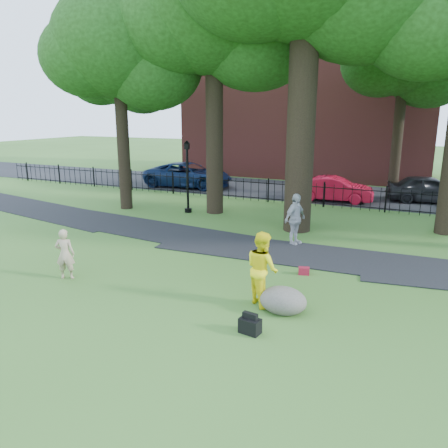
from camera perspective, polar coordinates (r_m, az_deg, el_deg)
The scene contains 16 objects.
ground at distance 12.06m, azimuth 0.30°, elevation -8.72°, with size 120.00×120.00×0.00m, color #345B20.
footpath at distance 15.20m, azimuth 9.91°, elevation -3.97°, with size 36.00×2.60×0.03m, color black.
street at distance 26.91m, azimuth 14.66°, elevation 3.81°, with size 80.00×7.00×0.02m, color black.
iron_fence at distance 22.94m, azimuth 12.90°, elevation 3.66°, with size 44.00×0.04×1.20m.
brick_building at distance 35.18m, azimuth 11.15°, elevation 16.22°, with size 18.00×8.00×12.00m, color brown.
tree_row at distance 19.24m, azimuth 13.41°, elevation 24.29°, with size 26.82×7.96×12.42m.
woman at distance 13.48m, azimuth -20.06°, elevation -3.71°, with size 0.55×0.36×1.50m, color tan.
man at distance 11.00m, azimuth 5.02°, elevation -5.79°, with size 0.92×0.72×1.89m, color yellow.
pedestrian at distance 16.10m, azimuth 9.26°, elevation 0.60°, with size 1.11×0.46×1.89m, color #A8A8AD.
boulder at distance 10.86m, azimuth 7.72°, elevation -9.59°, with size 1.17×0.88×0.68m, color #686557.
lamppost at distance 21.03m, azimuth -4.79°, elevation 6.05°, with size 0.34×0.34×3.45m.
backpack at distance 9.88m, azimuth 3.41°, elevation -13.13°, with size 0.46×0.29×0.34m, color black.
red_bag at distance 13.39m, azimuth 10.39°, elevation -6.05°, with size 0.32×0.20×0.22m, color maroon.
red_sedan at distance 24.55m, azimuth 14.24°, elevation 4.44°, with size 1.42×4.08×1.34m, color red.
navy_van at distance 28.47m, azimuth -4.70°, elevation 6.41°, with size 2.62×5.69×1.58m, color #0D1E43.
grey_car at distance 25.90m, azimuth 25.19°, elevation 4.15°, with size 1.73×4.29×1.46m, color black.
Camera 1 is at (4.61, -10.08, 4.74)m, focal length 35.00 mm.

